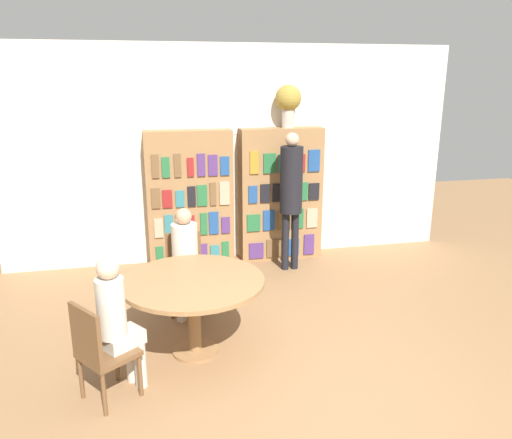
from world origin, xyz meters
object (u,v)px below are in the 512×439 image
Objects in this scene: bookshelf_right at (281,195)px; chair_near_camera at (99,349)px; seated_reader_right at (117,318)px; reading_table at (193,290)px; bookshelf_left at (190,199)px; chair_left_side at (185,268)px; seated_reader_left at (185,256)px; flower_vase at (288,101)px; librarian_standing at (291,187)px.

bookshelf_right is 3.80m from chair_near_camera.
chair_near_camera is 0.27m from seated_reader_right.
reading_table is at bearing -121.98° from bookshelf_right.
bookshelf_left reaches higher than seated_reader_right.
bookshelf_left is at bearing -98.54° from chair_left_side.
seated_reader_right is (0.15, 0.11, 0.20)m from chair_near_camera.
flower_vase is at bearing -135.45° from seated_reader_left.
chair_near_camera is at bearing -132.95° from librarian_standing.
librarian_standing reaches higher than seated_reader_left.
reading_table is at bearing 90.00° from chair_left_side.
librarian_standing is at bearing 101.57° from seated_reader_right.
bookshelf_left is 1.00× the size of librarian_standing.
bookshelf_right reaches higher than seated_reader_left.
chair_near_camera is (-2.40, -2.99, -1.76)m from flower_vase.
seated_reader_left reaches higher than chair_near_camera.
reading_table is (-1.49, -2.39, -0.29)m from bookshelf_right.
chair_near_camera is (-2.31, -2.99, -0.46)m from bookshelf_right.
flower_vase is 3.97m from seated_reader_right.
bookshelf_left is at bearing 125.08° from chair_near_camera.
seated_reader_left is (0.00, -0.18, 0.21)m from chair_left_side.
bookshelf_right reaches higher than chair_near_camera.
bookshelf_right reaches higher than reading_table.
chair_left_side is at bearing 119.95° from seated_reader_right.
seated_reader_right is at bearing -127.96° from flower_vase.
bookshelf_right is 1.31m from flower_vase.
flower_vase is 0.66× the size of chair_near_camera.
flower_vase is at bearing 80.47° from librarian_standing.
flower_vase is 0.47× the size of seated_reader_right.
flower_vase is at bearing 105.17° from chair_near_camera.
librarian_standing is (0.01, -0.50, 0.21)m from bookshelf_right.
seated_reader_right is at bearing -143.89° from reading_table.
flower_vase is 4.22m from chair_near_camera.
reading_table is 2.47m from librarian_standing.
flower_vase is 2.75m from chair_left_side.
flower_vase is at bearing 3.09° from bookshelf_right.
librarian_standing is at bearing 51.59° from reading_table.
reading_table is at bearing 90.00° from chair_near_camera.
bookshelf_right is (1.29, -0.00, -0.00)m from bookshelf_left.
chair_left_side is (-0.21, -1.39, -0.46)m from bookshelf_left.
bookshelf_left is 1.41× the size of reading_table.
seated_reader_left is 0.65× the size of librarian_standing.
reading_table is 1.02m from chair_near_camera.
flower_vase is 1.20m from librarian_standing.
reading_table is 1.54× the size of chair_near_camera.
chair_left_side is 1.87m from librarian_standing.
librarian_standing is at bearing 100.94° from chair_near_camera.
reading_table is at bearing -123.46° from flower_vase.
seated_reader_left is (-1.50, -1.56, -0.25)m from bookshelf_right.
reading_table is 0.83m from seated_reader_left.
chair_near_camera is at bearing -108.82° from bookshelf_left.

